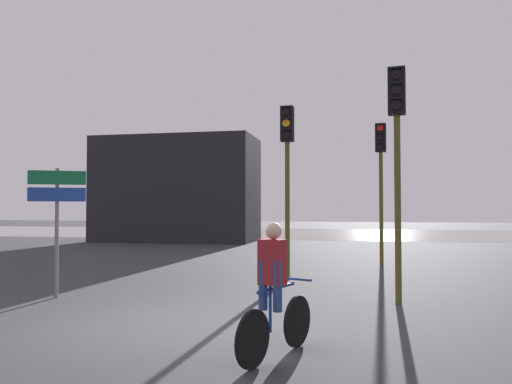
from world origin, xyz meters
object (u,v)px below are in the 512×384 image
Objects in this scene: traffic_light_center at (287,159)px; traffic_light_near_right at (397,139)px; traffic_light_far_right at (381,167)px; direction_sign_post at (57,208)px; distant_building at (177,189)px; cyclist at (274,289)px.

traffic_light_center is 3.68m from traffic_light_near_right.
traffic_light_far_right is 1.72× the size of direction_sign_post.
distant_building is 1.94× the size of traffic_light_near_right.
traffic_light_center is 2.70× the size of cyclist.
distant_building is 1.94× the size of traffic_light_far_right.
traffic_light_center is at bearing -40.29° from traffic_light_near_right.
distant_building reaches higher than direction_sign_post.
traffic_light_far_right is 9.79m from direction_sign_post.
direction_sign_post is at bearing 55.66° from traffic_light_far_right.
distant_building is at bearing -49.83° from traffic_light_near_right.
traffic_light_center is 5.57m from direction_sign_post.
direction_sign_post is at bearing 169.32° from cyclist.
direction_sign_post reaches higher than cyclist.
traffic_light_near_right is (2.48, -2.72, 0.06)m from traffic_light_center.
cyclist is at bearing 89.39° from traffic_light_far_right.
direction_sign_post is at bearing -77.21° from distant_building.
cyclist is at bearing 121.33° from direction_sign_post.
cyclist is (4.95, -3.09, -0.97)m from direction_sign_post.
cyclist is (-1.72, -3.82, -2.28)m from traffic_light_near_right.
traffic_light_near_right reaches higher than traffic_light_center.
distant_building is 15.79m from traffic_light_center.
traffic_light_center is (8.05, -13.58, 0.21)m from distant_building.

